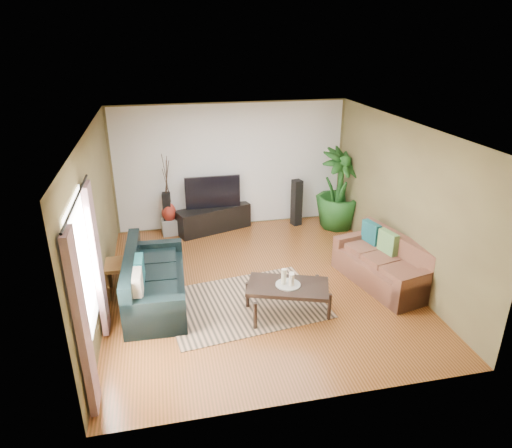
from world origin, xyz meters
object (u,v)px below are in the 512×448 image
object	(u,v)px
side_table	(122,277)
sofa_right	(382,261)
potted_plant	(339,189)
vase	(169,212)
speaker_left	(167,214)
sofa_left	(155,277)
speaker_right	(297,203)
pedestal	(170,226)
tv_stand	(214,219)
television	(213,192)
coffee_table	(288,299)

from	to	relation	value
side_table	sofa_right	bearing A→B (deg)	-8.20
potted_plant	vase	size ratio (longest dim) A/B	4.08
speaker_left	potted_plant	distance (m)	3.72
sofa_left	side_table	bearing A→B (deg)	58.08
speaker_right	pedestal	xyz separation A→B (m)	(-2.80, 0.07, -0.35)
sofa_left	tv_stand	distance (m)	2.92
sofa_left	potted_plant	bearing A→B (deg)	-58.41
sofa_left	speaker_right	bearing A→B (deg)	-48.61
television	vase	xyz separation A→B (m)	(-0.95, 0.00, -0.39)
tv_stand	speaker_right	xyz separation A→B (m)	(1.85, -0.07, 0.25)
speaker_right	vase	size ratio (longest dim) A/B	2.43
sofa_left	vase	distance (m)	2.65
sofa_right	speaker_left	xyz separation A→B (m)	(-3.50, 2.89, 0.04)
speaker_left	side_table	size ratio (longest dim) A/B	1.67
vase	side_table	size ratio (longest dim) A/B	0.77
coffee_table	speaker_right	size ratio (longest dim) A/B	1.17
coffee_table	side_table	xyz separation A→B (m)	(-2.50, 1.16, 0.03)
tv_stand	television	xyz separation A→B (m)	(-0.00, 0.00, 0.61)
potted_plant	television	bearing A→B (deg)	172.09
potted_plant	pedestal	size ratio (longest dim) A/B	5.22
sofa_left	pedestal	size ratio (longest dim) A/B	6.24
television	speaker_right	world-z (taller)	television
coffee_table	pedestal	xyz separation A→B (m)	(-1.65, 3.43, -0.08)
television	sofa_right	bearing A→B (deg)	-48.95
sofa_right	tv_stand	world-z (taller)	sofa_right
speaker_right	speaker_left	bearing A→B (deg)	164.44
tv_stand	speaker_left	world-z (taller)	speaker_left
speaker_left	pedestal	distance (m)	0.30
television	coffee_table	bearing A→B (deg)	-78.48
tv_stand	speaker_left	bearing A→B (deg)	161.14
coffee_table	tv_stand	xyz separation A→B (m)	(-0.70, 3.43, 0.02)
television	speaker_right	distance (m)	1.88
coffee_table	side_table	bearing A→B (deg)	174.29
sofa_right	speaker_left	distance (m)	4.54
sofa_left	speaker_right	size ratio (longest dim) A/B	2.01
sofa_right	side_table	distance (m)	4.37
sofa_left	speaker_right	xyz separation A→B (m)	(3.11, 2.56, 0.09)
television	pedestal	world-z (taller)	television
television	pedestal	size ratio (longest dim) A/B	3.49
coffee_table	potted_plant	distance (m)	3.71
tv_stand	pedestal	bearing A→B (deg)	161.14
sofa_left	side_table	world-z (taller)	sofa_left
speaker_right	side_table	bearing A→B (deg)	-163.05
television	speaker_left	distance (m)	1.06
speaker_right	sofa_right	bearing A→B (deg)	-90.78
speaker_left	side_table	distance (m)	2.42
potted_plant	side_table	distance (m)	4.92
speaker_left	side_table	xyz separation A→B (m)	(-0.82, -2.27, -0.18)
sofa_left	side_table	xyz separation A→B (m)	(-0.54, 0.36, -0.15)
pedestal	coffee_table	bearing A→B (deg)	-64.39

